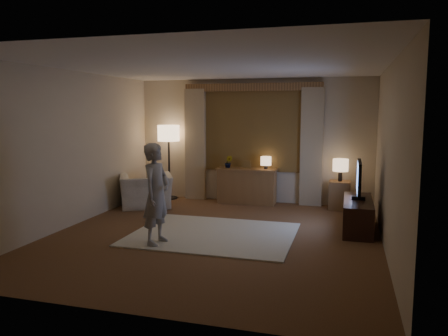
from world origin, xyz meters
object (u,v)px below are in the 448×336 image
(tv_stand, at_px, (358,215))
(person, at_px, (156,194))
(sideboard, at_px, (247,187))
(armchair, at_px, (146,191))
(side_table, at_px, (339,195))

(tv_stand, bearing_deg, person, -150.03)
(sideboard, xyz_separation_m, armchair, (-1.87, -0.93, -0.02))
(side_table, height_order, person, person)
(tv_stand, bearing_deg, side_table, 102.23)
(side_table, distance_m, person, 4.01)
(tv_stand, distance_m, person, 3.29)
(armchair, height_order, side_table, armchair)
(sideboard, distance_m, tv_stand, 2.69)
(side_table, xyz_separation_m, person, (-2.50, -3.10, 0.47))
(side_table, distance_m, tv_stand, 1.51)
(tv_stand, relative_size, person, 0.96)
(sideboard, relative_size, side_table, 2.14)
(sideboard, bearing_deg, person, -100.95)
(person, bearing_deg, tv_stand, -53.41)
(sideboard, xyz_separation_m, person, (-0.61, -3.15, 0.40))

